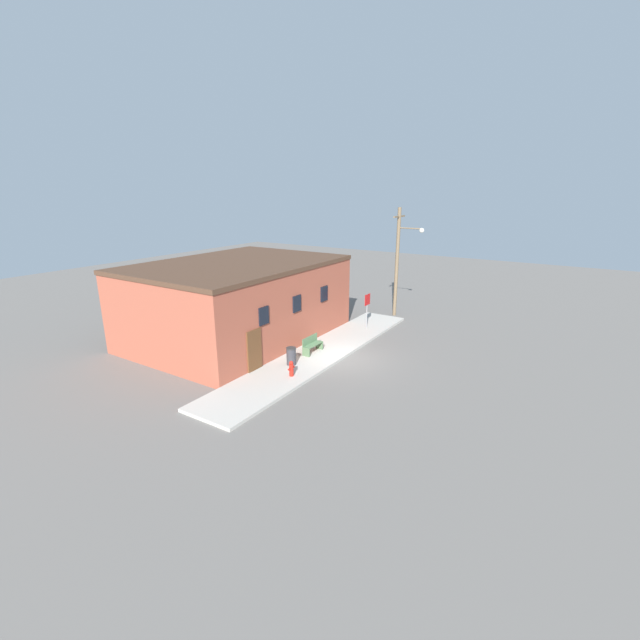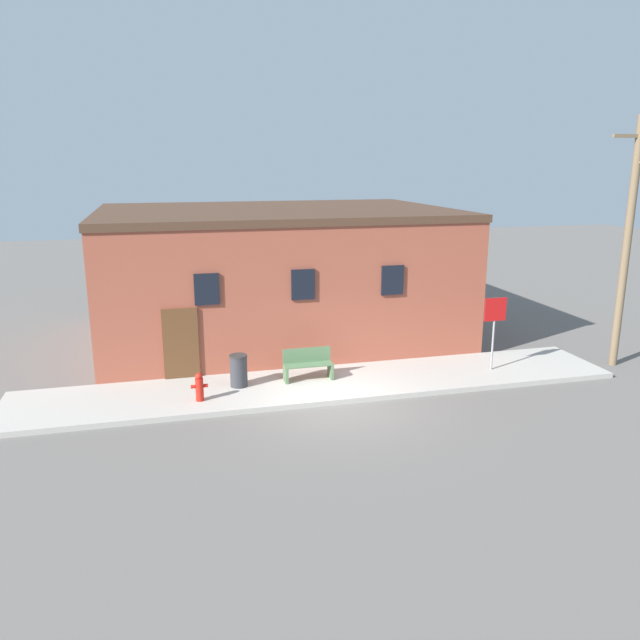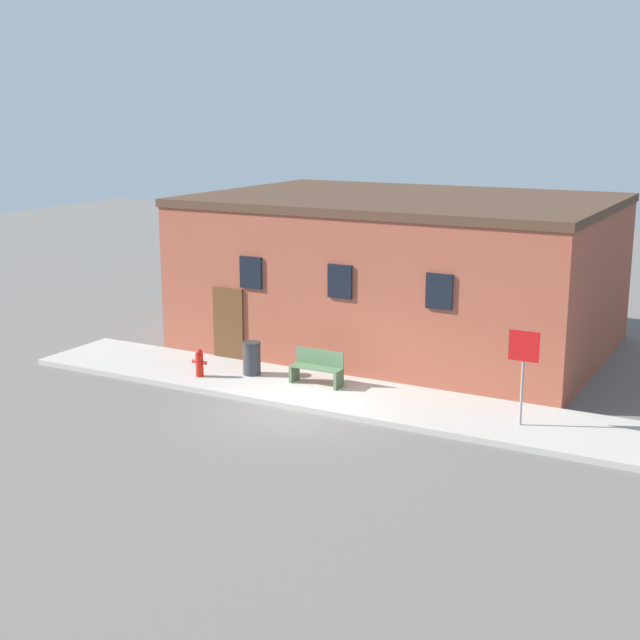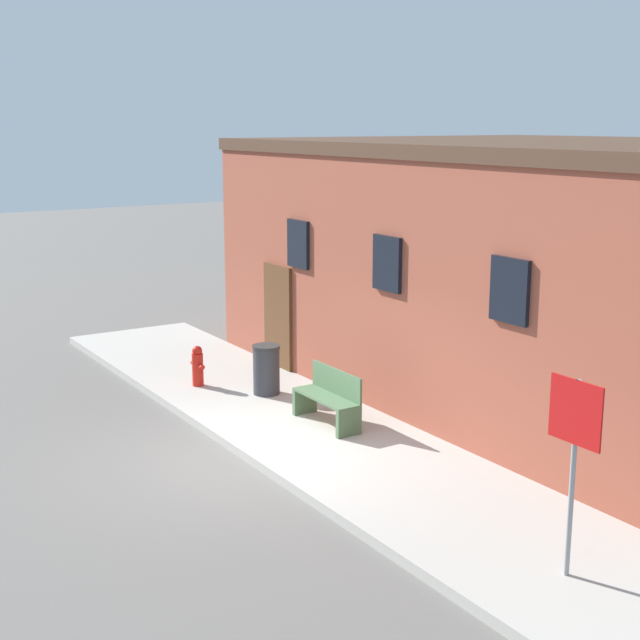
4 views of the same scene
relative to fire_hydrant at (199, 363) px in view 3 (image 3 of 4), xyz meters
The scene contains 7 objects.
ground_plane 3.59m from the fire_hydrant, 14.20° to the right, with size 80.00×80.00×0.00m, color #66605B.
sidewalk 3.52m from the fire_hydrant, ahead, with size 17.00×2.84×0.15m.
brick_building 7.23m from the fire_hydrant, 62.64° to the left, with size 12.04×8.65×4.61m.
fire_hydrant is the anchor object (origin of this frame).
stop_sign 8.73m from the fire_hydrant, ahead, with size 0.69×0.06×2.20m.
bench 3.24m from the fire_hydrant, 15.99° to the left, with size 1.40×0.44×0.90m.
trash_bin 1.40m from the fire_hydrant, 36.34° to the left, with size 0.50×0.50×0.90m.
Camera 3 is at (10.31, -17.74, 7.08)m, focal length 50.00 mm.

